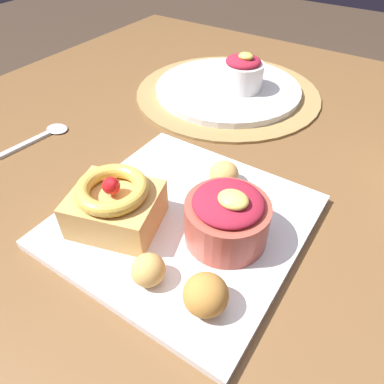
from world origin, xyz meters
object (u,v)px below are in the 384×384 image
at_px(front_plate, 183,221).
at_px(back_plate, 228,89).
at_px(berry_ramekin, 227,218).
at_px(fritter_back, 224,174).
at_px(fritter_middle, 206,295).
at_px(spoon, 44,135).
at_px(cake_slice, 115,205).
at_px(back_ramekin, 242,73).
at_px(fritter_front, 148,270).

relative_size(front_plate, back_plate, 0.98).
height_order(front_plate, berry_ramekin, berry_ramekin).
distance_m(fritter_back, back_plate, 0.30).
xyz_separation_m(fritter_middle, spoon, (-0.40, 0.13, -0.03)).
xyz_separation_m(front_plate, cake_slice, (-0.06, -0.05, 0.04)).
distance_m(front_plate, fritter_back, 0.09).
bearing_deg(back_ramekin, fritter_middle, -66.48).
bearing_deg(berry_ramekin, back_plate, 118.81).
distance_m(berry_ramekin, fritter_middle, 0.10).
xyz_separation_m(fritter_middle, fritter_back, (-0.08, 0.18, -0.00)).
bearing_deg(front_plate, fritter_front, -76.94).
bearing_deg(back_ramekin, fritter_front, -74.25).
bearing_deg(fritter_back, back_plate, 117.95).
height_order(berry_ramekin, fritter_middle, berry_ramekin).
bearing_deg(fritter_front, fritter_middle, 5.27).
bearing_deg(back_plate, spoon, -120.37).
relative_size(cake_slice, back_ramekin, 1.49).
bearing_deg(berry_ramekin, fritter_front, -111.49).
bearing_deg(cake_slice, back_plate, 99.83).
bearing_deg(fritter_front, back_ramekin, 105.75).
height_order(front_plate, back_ramekin, back_ramekin).
height_order(fritter_middle, fritter_back, fritter_middle).
height_order(front_plate, spoon, front_plate).
bearing_deg(back_plate, fritter_back, -62.05).
relative_size(berry_ramekin, back_ramekin, 1.19).
xyz_separation_m(berry_ramekin, spoon, (-0.38, 0.04, -0.04)).
relative_size(fritter_front, spoon, 0.29).
height_order(back_plate, back_ramekin, back_ramekin).
distance_m(back_plate, back_ramekin, 0.05).
bearing_deg(berry_ramekin, back_ramekin, 115.08).
bearing_deg(spoon, back_plate, -24.50).
height_order(berry_ramekin, fritter_back, berry_ramekin).
relative_size(berry_ramekin, fritter_front, 2.62).
xyz_separation_m(cake_slice, fritter_back, (0.07, 0.14, -0.02)).
height_order(fritter_front, spoon, fritter_front).
relative_size(back_ramekin, spoon, 0.65).
bearing_deg(back_plate, berry_ramekin, -61.19).
xyz_separation_m(fritter_middle, back_ramekin, (-0.19, 0.44, 0.02)).
xyz_separation_m(berry_ramekin, fritter_front, (-0.04, -0.10, -0.02)).
height_order(front_plate, fritter_front, fritter_front).
relative_size(fritter_front, back_plate, 0.13).
distance_m(front_plate, berry_ramekin, 0.07).
relative_size(fritter_middle, spoon, 0.36).
distance_m(fritter_front, spoon, 0.36).
bearing_deg(fritter_middle, fritter_back, 114.44).
relative_size(back_plate, back_ramekin, 3.54).
relative_size(fritter_middle, back_plate, 0.16).
height_order(cake_slice, back_ramekin, back_ramekin).
bearing_deg(front_plate, back_ramekin, 106.46).
xyz_separation_m(front_plate, fritter_back, (0.01, 0.09, 0.02)).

